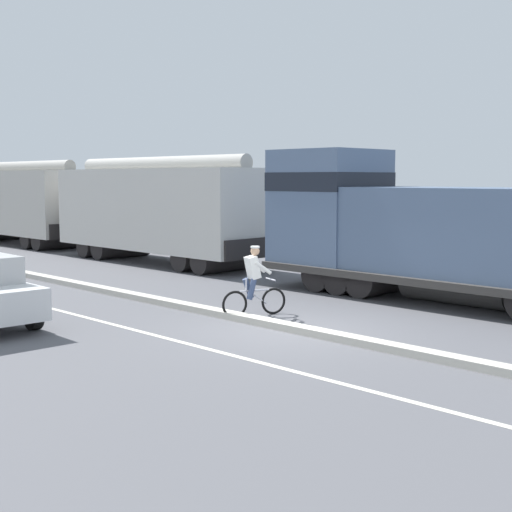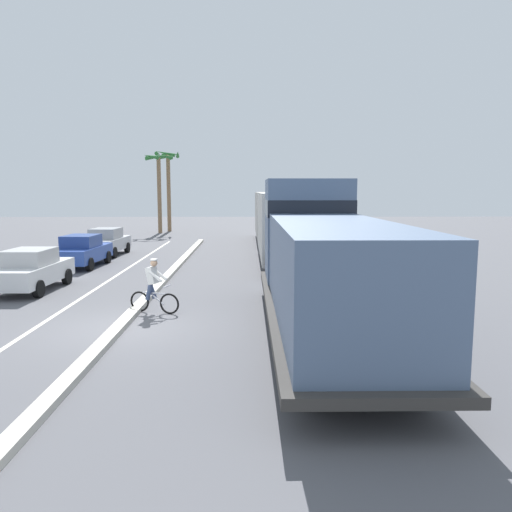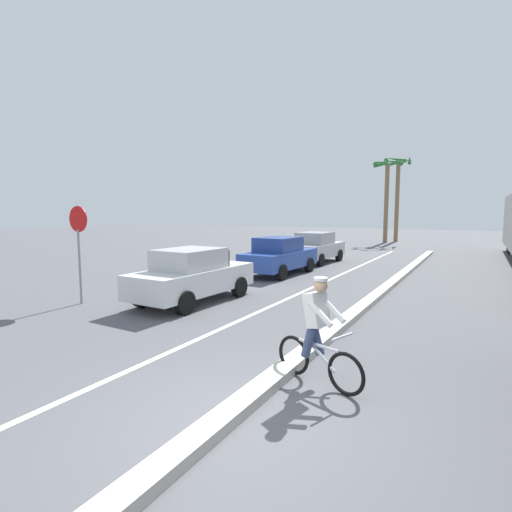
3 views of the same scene
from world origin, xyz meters
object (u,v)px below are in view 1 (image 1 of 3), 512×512
(hopper_car_middle, at_px, (21,203))
(cyclist, at_px, (254,283))
(locomotive, at_px, (431,235))
(hopper_car_lead, at_px, (160,211))

(hopper_car_middle, height_order, cyclist, hopper_car_middle)
(cyclist, bearing_deg, hopper_car_middle, 77.17)
(locomotive, relative_size, cyclist, 6.77)
(hopper_car_lead, xyz_separation_m, cyclist, (-5.00, -10.35, -1.26))
(cyclist, bearing_deg, hopper_car_lead, 64.23)
(locomotive, bearing_deg, cyclist, 160.16)
(locomotive, xyz_separation_m, hopper_car_middle, (0.00, 23.76, 0.28))
(locomotive, distance_m, hopper_car_lead, 12.16)
(hopper_car_lead, xyz_separation_m, hopper_car_middle, (0.00, 11.60, 0.00))
(locomotive, bearing_deg, hopper_car_lead, 90.00)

